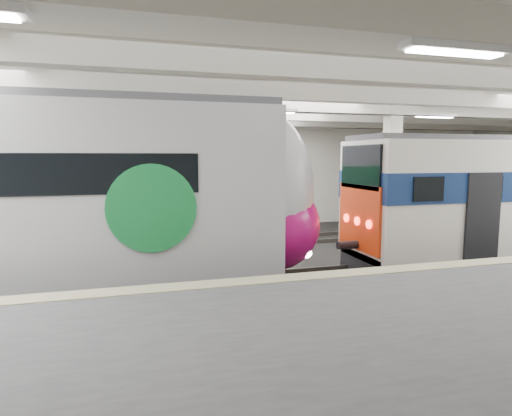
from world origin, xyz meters
name	(u,v)px	position (x,y,z in m)	size (l,w,h in m)	color
station_hall	(321,168)	(0.00, -1.74, 3.24)	(36.00, 24.00, 5.75)	black
modern_emu	(39,204)	(-6.42, 0.00, 2.40)	(15.41, 3.18, 4.89)	silver
far_train	(104,193)	(-5.33, 5.50, 2.19)	(13.19, 2.74, 4.24)	silver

